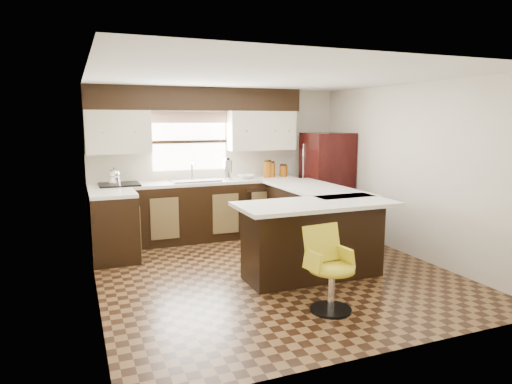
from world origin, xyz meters
name	(u,v)px	position (x,y,z in m)	size (l,w,h in m)	color
floor	(273,272)	(0.00, 0.00, 0.00)	(4.40, 4.40, 0.00)	#49301A
ceiling	(274,77)	(0.00, 0.00, 2.40)	(4.40, 4.40, 0.00)	silver
wall_back	(219,162)	(0.00, 2.20, 1.20)	(4.40, 4.40, 0.00)	beige
wall_front	(388,211)	(0.00, -2.20, 1.20)	(4.40, 4.40, 0.00)	beige
wall_left	(91,187)	(-2.10, 0.00, 1.20)	(4.40, 4.40, 0.00)	beige
wall_right	(411,171)	(2.10, 0.00, 1.20)	(4.40, 4.40, 0.00)	beige
base_cab_back	(199,212)	(-0.45, 1.90, 0.45)	(3.30, 0.60, 0.90)	black
base_cab_left	(114,228)	(-1.80, 1.25, 0.45)	(0.60, 0.70, 0.90)	black
counter_back	(198,182)	(-0.45, 1.90, 0.92)	(3.30, 0.60, 0.04)	silver
counter_left	(112,194)	(-1.80, 1.25, 0.92)	(0.60, 0.70, 0.04)	silver
soffit	(197,99)	(-0.40, 2.03, 2.22)	(3.40, 0.35, 0.36)	black
upper_cab_left	(118,132)	(-1.62, 2.03, 1.72)	(0.94, 0.35, 0.64)	beige
upper_cab_right	(261,131)	(0.68, 2.03, 1.72)	(1.14, 0.35, 0.64)	beige
window_pane	(190,142)	(-0.50, 2.18, 1.55)	(1.20, 0.02, 0.90)	white
valance	(190,117)	(-0.50, 2.14, 1.94)	(1.30, 0.06, 0.18)	#D19B93
sink	(195,180)	(-0.50, 1.88, 0.96)	(0.75, 0.45, 0.03)	#B2B2B7
dishwasher	(263,212)	(0.55, 1.61, 0.43)	(0.58, 0.03, 0.78)	black
cooktop	(119,184)	(-1.65, 1.88, 0.96)	(0.58, 0.50, 0.03)	black
peninsula_long	(312,221)	(0.90, 0.62, 0.45)	(0.60, 1.95, 0.90)	black
peninsula_return	(313,241)	(0.38, -0.35, 0.45)	(1.65, 0.60, 0.90)	black
counter_pen_long	(316,189)	(0.95, 0.62, 0.92)	(0.84, 1.95, 0.04)	silver
counter_pen_return	(316,204)	(0.35, -0.44, 0.92)	(1.89, 0.84, 0.04)	silver
refrigerator	(327,183)	(1.72, 1.62, 0.84)	(0.72, 0.69, 1.68)	black
bar_chair	(332,270)	(0.06, -1.31, 0.43)	(0.46, 0.46, 0.85)	gold
kettle	(114,176)	(-1.72, 1.88, 1.09)	(0.18, 0.18, 0.24)	silver
percolator	(228,170)	(0.05, 1.90, 1.10)	(0.14, 0.14, 0.32)	silver
mixing_bowl	(246,177)	(0.36, 1.90, 0.98)	(0.26, 0.26, 0.06)	white
canister_large	(268,169)	(0.75, 1.92, 1.08)	(0.14, 0.14, 0.26)	#86450C
canister_med	(271,170)	(0.83, 1.92, 1.06)	(0.12, 0.12, 0.24)	#86450C
canister_small	(283,171)	(1.05, 1.92, 1.04)	(0.14, 0.14, 0.18)	#86450C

